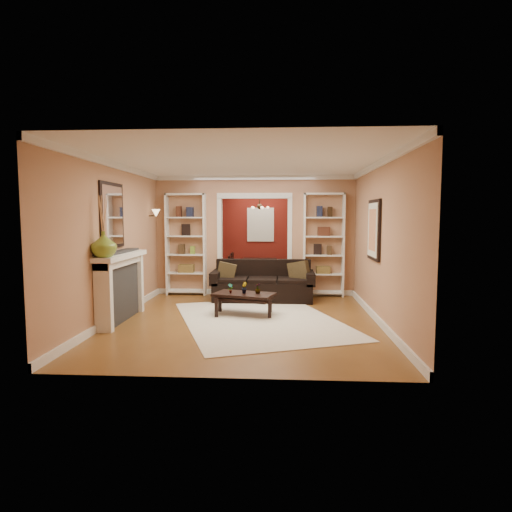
# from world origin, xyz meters

# --- Properties ---
(floor) EXTENTS (8.00, 8.00, 0.00)m
(floor) POSITION_xyz_m (0.00, 0.00, 0.00)
(floor) COLOR brown
(floor) RESTS_ON ground
(ceiling) EXTENTS (8.00, 8.00, 0.00)m
(ceiling) POSITION_xyz_m (0.00, 0.00, 2.70)
(ceiling) COLOR white
(ceiling) RESTS_ON ground
(wall_back) EXTENTS (8.00, 0.00, 8.00)m
(wall_back) POSITION_xyz_m (0.00, 4.00, 1.35)
(wall_back) COLOR tan
(wall_back) RESTS_ON ground
(wall_front) EXTENTS (8.00, 0.00, 8.00)m
(wall_front) POSITION_xyz_m (0.00, -4.00, 1.35)
(wall_front) COLOR tan
(wall_front) RESTS_ON ground
(wall_left) EXTENTS (0.00, 8.00, 8.00)m
(wall_left) POSITION_xyz_m (-2.25, 0.00, 1.35)
(wall_left) COLOR tan
(wall_left) RESTS_ON ground
(wall_right) EXTENTS (0.00, 8.00, 8.00)m
(wall_right) POSITION_xyz_m (2.25, 0.00, 1.35)
(wall_right) COLOR tan
(wall_right) RESTS_ON ground
(partition_wall) EXTENTS (4.50, 0.15, 2.70)m
(partition_wall) POSITION_xyz_m (0.00, 1.20, 1.35)
(partition_wall) COLOR tan
(partition_wall) RESTS_ON floor
(red_back_panel) EXTENTS (4.44, 0.04, 2.64)m
(red_back_panel) POSITION_xyz_m (0.00, 3.97, 1.32)
(red_back_panel) COLOR maroon
(red_back_panel) RESTS_ON floor
(dining_window) EXTENTS (0.78, 0.03, 0.98)m
(dining_window) POSITION_xyz_m (0.00, 3.93, 1.55)
(dining_window) COLOR #8CA5CC
(dining_window) RESTS_ON wall_back
(area_rug) EXTENTS (3.55, 4.15, 0.01)m
(area_rug) POSITION_xyz_m (0.24, -1.31, 0.01)
(area_rug) COLOR white
(area_rug) RESTS_ON floor
(sofa) EXTENTS (2.17, 0.94, 0.85)m
(sofa) POSITION_xyz_m (0.22, 0.45, 0.42)
(sofa) COLOR black
(sofa) RESTS_ON floor
(pillow_left) EXTENTS (0.37, 0.11, 0.37)m
(pillow_left) POSITION_xyz_m (-0.55, 0.43, 0.60)
(pillow_left) COLOR #4F3F21
(pillow_left) RESTS_ON sofa
(pillow_right) EXTENTS (0.45, 0.35, 0.45)m
(pillow_right) POSITION_xyz_m (0.99, 0.43, 0.64)
(pillow_right) COLOR #4F3F21
(pillow_right) RESTS_ON sofa
(coffee_table) EXTENTS (1.18, 0.86, 0.40)m
(coffee_table) POSITION_xyz_m (-0.06, -0.95, 0.20)
(coffee_table) COLOR black
(coffee_table) RESTS_ON floor
(plant_left) EXTENTS (0.11, 0.10, 0.17)m
(plant_left) POSITION_xyz_m (-0.30, -0.95, 0.49)
(plant_left) COLOR #336626
(plant_left) RESTS_ON coffee_table
(plant_center) EXTENTS (0.11, 0.13, 0.20)m
(plant_center) POSITION_xyz_m (-0.06, -0.95, 0.50)
(plant_center) COLOR #336626
(plant_center) RESTS_ON coffee_table
(plant_right) EXTENTS (0.14, 0.14, 0.18)m
(plant_right) POSITION_xyz_m (0.19, -0.95, 0.49)
(plant_right) COLOR #336626
(plant_right) RESTS_ON coffee_table
(bookshelf_left) EXTENTS (0.90, 0.30, 2.30)m
(bookshelf_left) POSITION_xyz_m (-1.55, 1.03, 1.15)
(bookshelf_left) COLOR white
(bookshelf_left) RESTS_ON floor
(bookshelf_right) EXTENTS (0.90, 0.30, 2.30)m
(bookshelf_right) POSITION_xyz_m (1.55, 1.03, 1.15)
(bookshelf_right) COLOR white
(bookshelf_right) RESTS_ON floor
(fireplace) EXTENTS (0.32, 1.70, 1.16)m
(fireplace) POSITION_xyz_m (-2.09, -1.50, 0.58)
(fireplace) COLOR white
(fireplace) RESTS_ON floor
(vase) EXTENTS (0.42, 0.42, 0.40)m
(vase) POSITION_xyz_m (-2.09, -2.20, 1.36)
(vase) COLOR olive
(vase) RESTS_ON fireplace
(mirror) EXTENTS (0.03, 0.95, 1.10)m
(mirror) POSITION_xyz_m (-2.23, -1.50, 1.80)
(mirror) COLOR silver
(mirror) RESTS_ON wall_left
(wall_sconce) EXTENTS (0.18, 0.18, 0.22)m
(wall_sconce) POSITION_xyz_m (-2.15, 0.55, 1.83)
(wall_sconce) COLOR #FFE0A5
(wall_sconce) RESTS_ON wall_left
(framed_art) EXTENTS (0.04, 0.85, 1.05)m
(framed_art) POSITION_xyz_m (2.21, -1.00, 1.55)
(framed_art) COLOR black
(framed_art) RESTS_ON wall_right
(dining_table) EXTENTS (1.72, 0.96, 0.61)m
(dining_table) POSITION_xyz_m (0.03, 2.83, 0.30)
(dining_table) COLOR black
(dining_table) RESTS_ON floor
(dining_chair_nw) EXTENTS (0.45, 0.45, 0.80)m
(dining_chair_nw) POSITION_xyz_m (-0.52, 2.53, 0.40)
(dining_chair_nw) COLOR black
(dining_chair_nw) RESTS_ON floor
(dining_chair_ne) EXTENTS (0.55, 0.55, 0.91)m
(dining_chair_ne) POSITION_xyz_m (0.58, 2.53, 0.46)
(dining_chair_ne) COLOR black
(dining_chair_ne) RESTS_ON floor
(dining_chair_sw) EXTENTS (0.42, 0.42, 0.81)m
(dining_chair_sw) POSITION_xyz_m (-0.52, 3.13, 0.41)
(dining_chair_sw) COLOR black
(dining_chair_sw) RESTS_ON floor
(dining_chair_se) EXTENTS (0.46, 0.46, 0.88)m
(dining_chair_se) POSITION_xyz_m (0.58, 3.13, 0.44)
(dining_chair_se) COLOR black
(dining_chair_se) RESTS_ON floor
(chandelier) EXTENTS (0.50, 0.50, 0.30)m
(chandelier) POSITION_xyz_m (0.00, 2.70, 2.02)
(chandelier) COLOR #332517
(chandelier) RESTS_ON ceiling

